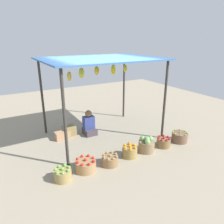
{
  "coord_description": "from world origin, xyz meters",
  "views": [
    {
      "loc": [
        -2.76,
        -5.35,
        2.88
      ],
      "look_at": [
        0.0,
        -0.6,
        0.95
      ],
      "focal_mm": 33.85,
      "sensor_mm": 36.0,
      "label": 1
    }
  ],
  "objects_px": {
    "basket_oranges": "(130,151)",
    "basket_limes": "(180,137)",
    "basket_potatoes": "(110,160)",
    "basket_red_apples": "(163,142)",
    "basket_red_tomatoes": "(86,165)",
    "wooden_crate_stacked_rear": "(69,131)",
    "wooden_crate_near_vendor": "(62,135)",
    "vendor_person": "(89,125)",
    "basket_green_apples": "(63,174)",
    "basket_cabbages": "(146,145)"
  },
  "relations": [
    {
      "from": "basket_red_tomatoes",
      "to": "basket_limes",
      "type": "xyz_separation_m",
      "value": [
        2.96,
        -0.06,
        0.01
      ]
    },
    {
      "from": "basket_oranges",
      "to": "basket_green_apples",
      "type": "bearing_deg",
      "value": -177.9
    },
    {
      "from": "basket_green_apples",
      "to": "basket_oranges",
      "type": "distance_m",
      "value": 1.78
    },
    {
      "from": "basket_green_apples",
      "to": "basket_red_tomatoes",
      "type": "distance_m",
      "value": 0.57
    },
    {
      "from": "basket_green_apples",
      "to": "wooden_crate_stacked_rear",
      "type": "distance_m",
      "value": 2.24
    },
    {
      "from": "basket_red_tomatoes",
      "to": "basket_cabbages",
      "type": "relative_size",
      "value": 1.11
    },
    {
      "from": "vendor_person",
      "to": "basket_red_tomatoes",
      "type": "bearing_deg",
      "value": -116.73
    },
    {
      "from": "vendor_person",
      "to": "basket_potatoes",
      "type": "height_order",
      "value": "vendor_person"
    },
    {
      "from": "wooden_crate_stacked_rear",
      "to": "basket_potatoes",
      "type": "bearing_deg",
      "value": -82.11
    },
    {
      "from": "basket_cabbages",
      "to": "wooden_crate_stacked_rear",
      "type": "distance_m",
      "value": 2.47
    },
    {
      "from": "basket_green_apples",
      "to": "basket_cabbages",
      "type": "xyz_separation_m",
      "value": [
        2.32,
        0.06,
        0.06
      ]
    },
    {
      "from": "basket_red_tomatoes",
      "to": "basket_potatoes",
      "type": "xyz_separation_m",
      "value": [
        0.59,
        -0.09,
        -0.01
      ]
    },
    {
      "from": "basket_oranges",
      "to": "basket_limes",
      "type": "distance_m",
      "value": 1.74
    },
    {
      "from": "wooden_crate_stacked_rear",
      "to": "basket_red_apples",
      "type": "bearing_deg",
      "value": -44.99
    },
    {
      "from": "basket_cabbages",
      "to": "basket_limes",
      "type": "height_order",
      "value": "basket_cabbages"
    },
    {
      "from": "basket_oranges",
      "to": "wooden_crate_stacked_rear",
      "type": "relative_size",
      "value": 1.01
    },
    {
      "from": "vendor_person",
      "to": "basket_potatoes",
      "type": "relative_size",
      "value": 1.99
    },
    {
      "from": "basket_green_apples",
      "to": "basket_limes",
      "type": "relative_size",
      "value": 0.82
    },
    {
      "from": "basket_green_apples",
      "to": "basket_cabbages",
      "type": "distance_m",
      "value": 2.32
    },
    {
      "from": "basket_limes",
      "to": "wooden_crate_stacked_rear",
      "type": "xyz_separation_m",
      "value": [
        -2.65,
        2.04,
        0.01
      ]
    },
    {
      "from": "basket_oranges",
      "to": "wooden_crate_near_vendor",
      "type": "bearing_deg",
      "value": 122.13
    },
    {
      "from": "basket_green_apples",
      "to": "basket_limes",
      "type": "distance_m",
      "value": 3.52
    },
    {
      "from": "basket_oranges",
      "to": "basket_potatoes",
      "type": "bearing_deg",
      "value": -173.36
    },
    {
      "from": "basket_cabbages",
      "to": "basket_potatoes",
      "type": "bearing_deg",
      "value": -176.61
    },
    {
      "from": "vendor_person",
      "to": "wooden_crate_stacked_rear",
      "type": "distance_m",
      "value": 0.64
    },
    {
      "from": "basket_cabbages",
      "to": "basket_red_apples",
      "type": "distance_m",
      "value": 0.59
    },
    {
      "from": "basket_limes",
      "to": "wooden_crate_near_vendor",
      "type": "distance_m",
      "value": 3.49
    },
    {
      "from": "wooden_crate_near_vendor",
      "to": "basket_limes",
      "type": "bearing_deg",
      "value": -33.3
    },
    {
      "from": "vendor_person",
      "to": "basket_limes",
      "type": "xyz_separation_m",
      "value": [
        2.07,
        -1.82,
        -0.16
      ]
    },
    {
      "from": "wooden_crate_near_vendor",
      "to": "wooden_crate_stacked_rear",
      "type": "height_order",
      "value": "wooden_crate_stacked_rear"
    },
    {
      "from": "basket_potatoes",
      "to": "basket_cabbages",
      "type": "distance_m",
      "value": 1.17
    },
    {
      "from": "basket_limes",
      "to": "vendor_person",
      "type": "bearing_deg",
      "value": 138.71
    },
    {
      "from": "basket_green_apples",
      "to": "basket_red_tomatoes",
      "type": "xyz_separation_m",
      "value": [
        0.56,
        0.08,
        -0.0
      ]
    },
    {
      "from": "basket_red_tomatoes",
      "to": "wooden_crate_stacked_rear",
      "type": "height_order",
      "value": "basket_red_tomatoes"
    },
    {
      "from": "basket_cabbages",
      "to": "basket_limes",
      "type": "xyz_separation_m",
      "value": [
        1.2,
        -0.04,
        -0.05
      ]
    },
    {
      "from": "basket_limes",
      "to": "basket_potatoes",
      "type": "bearing_deg",
      "value": -179.4
    },
    {
      "from": "basket_red_apples",
      "to": "basket_oranges",
      "type": "bearing_deg",
      "value": 178.2
    },
    {
      "from": "vendor_person",
      "to": "basket_oranges",
      "type": "distance_m",
      "value": 1.81
    },
    {
      "from": "basket_green_apples",
      "to": "basket_red_apples",
      "type": "xyz_separation_m",
      "value": [
        2.9,
        0.03,
        -0.0
      ]
    },
    {
      "from": "basket_red_tomatoes",
      "to": "wooden_crate_near_vendor",
      "type": "bearing_deg",
      "value": 88.64
    },
    {
      "from": "basket_green_apples",
      "to": "basket_red_apples",
      "type": "height_order",
      "value": "basket_green_apples"
    },
    {
      "from": "basket_green_apples",
      "to": "basket_potatoes",
      "type": "bearing_deg",
      "value": -0.36
    },
    {
      "from": "basket_potatoes",
      "to": "basket_red_apples",
      "type": "bearing_deg",
      "value": 1.22
    },
    {
      "from": "basket_green_apples",
      "to": "wooden_crate_stacked_rear",
      "type": "bearing_deg",
      "value": 67.16
    },
    {
      "from": "basket_red_apples",
      "to": "basket_cabbages",
      "type": "bearing_deg",
      "value": 176.89
    },
    {
      "from": "basket_green_apples",
      "to": "basket_cabbages",
      "type": "relative_size",
      "value": 0.87
    },
    {
      "from": "basket_red_tomatoes",
      "to": "wooden_crate_stacked_rear",
      "type": "bearing_deg",
      "value": 81.21
    },
    {
      "from": "vendor_person",
      "to": "basket_green_apples",
      "type": "xyz_separation_m",
      "value": [
        -1.45,
        -1.84,
        -0.17
      ]
    },
    {
      "from": "basket_potatoes",
      "to": "wooden_crate_stacked_rear",
      "type": "bearing_deg",
      "value": 97.89
    },
    {
      "from": "vendor_person",
      "to": "basket_red_apples",
      "type": "height_order",
      "value": "vendor_person"
    }
  ]
}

